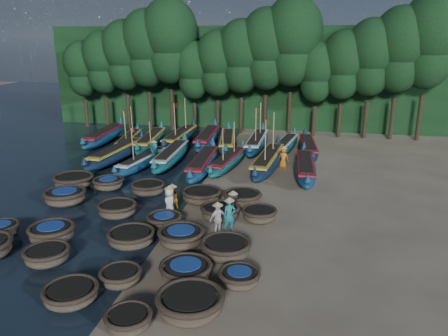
% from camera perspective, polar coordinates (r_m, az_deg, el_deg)
% --- Properties ---
extents(ground, '(120.00, 120.00, 0.00)m').
position_cam_1_polar(ground, '(23.87, -5.46, -5.50)').
color(ground, gray).
rests_on(ground, ground).
extents(foliage_wall, '(40.00, 3.00, 10.00)m').
position_cam_1_polar(foliage_wall, '(45.28, 2.83, 11.72)').
color(foliage_wall, black).
rests_on(foliage_wall, ground).
extents(coracle_2, '(2.13, 2.13, 0.64)m').
position_cam_1_polar(coracle_2, '(16.86, -19.39, -15.23)').
color(coracle_2, brown).
rests_on(coracle_2, ground).
extents(coracle_3, '(1.82, 1.82, 0.63)m').
position_cam_1_polar(coracle_3, '(15.08, -12.37, -18.80)').
color(coracle_3, brown).
rests_on(coracle_3, ground).
extents(coracle_4, '(2.55, 2.55, 0.85)m').
position_cam_1_polar(coracle_4, '(15.32, -4.46, -17.24)').
color(coracle_4, brown).
rests_on(coracle_4, ground).
extents(coracle_6, '(2.20, 2.20, 0.72)m').
position_cam_1_polar(coracle_6, '(19.72, -22.13, -10.49)').
color(coracle_6, brown).
rests_on(coracle_6, ground).
extents(coracle_7, '(1.86, 1.86, 0.63)m').
position_cam_1_polar(coracle_7, '(17.42, -13.36, -13.59)').
color(coracle_7, brown).
rests_on(coracle_7, ground).
extents(coracle_8, '(2.09, 2.09, 0.69)m').
position_cam_1_polar(coracle_8, '(17.34, -5.00, -13.18)').
color(coracle_8, brown).
rests_on(coracle_8, ground).
extents(coracle_9, '(1.77, 1.77, 0.64)m').
position_cam_1_polar(coracle_9, '(16.92, 2.02, -14.06)').
color(coracle_9, brown).
rests_on(coracle_9, ground).
extents(coracle_10, '(2.01, 2.01, 0.64)m').
position_cam_1_polar(coracle_10, '(23.17, -27.12, -7.12)').
color(coracle_10, brown).
rests_on(coracle_10, ground).
extents(coracle_11, '(2.46, 2.46, 0.82)m').
position_cam_1_polar(coracle_11, '(21.57, -21.59, -7.85)').
color(coracle_11, brown).
rests_on(coracle_11, ground).
extents(coracle_12, '(2.16, 2.16, 0.72)m').
position_cam_1_polar(coracle_12, '(20.24, -12.01, -8.83)').
color(coracle_12, brown).
rests_on(coracle_12, ground).
extents(coracle_13, '(2.34, 2.34, 0.81)m').
position_cam_1_polar(coracle_13, '(19.81, -5.61, -8.90)').
color(coracle_13, brown).
rests_on(coracle_13, ground).
extents(coracle_14, '(2.53, 2.53, 0.79)m').
position_cam_1_polar(coracle_14, '(18.76, 0.23, -10.43)').
color(coracle_14, brown).
rests_on(coracle_14, ground).
extents(coracle_15, '(2.84, 2.84, 0.85)m').
position_cam_1_polar(coracle_15, '(25.90, -20.05, -3.51)').
color(coracle_15, brown).
rests_on(coracle_15, ground).
extents(coracle_16, '(2.45, 2.45, 0.78)m').
position_cam_1_polar(coracle_16, '(23.40, -13.79, -5.24)').
color(coracle_16, brown).
rests_on(coracle_16, ground).
extents(coracle_17, '(1.91, 1.91, 0.70)m').
position_cam_1_polar(coracle_17, '(21.69, -7.82, -6.80)').
color(coracle_17, brown).
rests_on(coracle_17, ground).
extents(coracle_18, '(2.41, 2.41, 0.81)m').
position_cam_1_polar(coracle_18, '(22.32, -0.55, -5.78)').
color(coracle_18, brown).
rests_on(coracle_18, ground).
extents(coracle_19, '(2.17, 2.17, 0.72)m').
position_cam_1_polar(coracle_19, '(22.25, 4.63, -6.06)').
color(coracle_19, brown).
rests_on(coracle_19, ground).
extents(coracle_20, '(2.94, 2.94, 0.82)m').
position_cam_1_polar(coracle_20, '(28.57, -19.04, -1.57)').
color(coracle_20, brown).
rests_on(coracle_20, ground).
extents(coracle_21, '(2.17, 2.17, 0.74)m').
position_cam_1_polar(coracle_21, '(27.59, -14.86, -1.93)').
color(coracle_21, brown).
rests_on(coracle_21, ground).
extents(coracle_22, '(2.03, 2.03, 0.76)m').
position_cam_1_polar(coracle_22, '(26.21, -9.88, -2.59)').
color(coracle_22, brown).
rests_on(coracle_22, ground).
extents(coracle_23, '(2.29, 2.29, 0.79)m').
position_cam_1_polar(coracle_23, '(24.65, -2.94, -3.59)').
color(coracle_23, brown).
rests_on(coracle_23, ground).
extents(coracle_24, '(2.24, 2.24, 0.80)m').
position_cam_1_polar(coracle_24, '(24.23, 2.39, -3.94)').
color(coracle_24, brown).
rests_on(coracle_24, ground).
extents(long_boat_2, '(2.31, 8.93, 1.58)m').
position_cam_1_polar(long_boat_2, '(33.82, -13.82, 1.90)').
color(long_boat_2, '#0E1E35').
rests_on(long_boat_2, ground).
extents(long_boat_3, '(2.42, 7.41, 3.18)m').
position_cam_1_polar(long_boat_3, '(31.63, -10.55, 0.90)').
color(long_boat_3, navy).
rests_on(long_boat_3, ground).
extents(long_boat_4, '(1.78, 8.64, 1.52)m').
position_cam_1_polar(long_boat_4, '(32.49, -6.91, 1.63)').
color(long_boat_4, '#11605F').
rests_on(long_boat_4, ground).
extents(long_boat_5, '(1.83, 8.55, 1.51)m').
position_cam_1_polar(long_boat_5, '(30.38, -2.79, 0.64)').
color(long_boat_5, navy).
rests_on(long_boat_5, ground).
extents(long_boat_6, '(2.36, 7.42, 3.18)m').
position_cam_1_polar(long_boat_6, '(31.03, 0.54, 0.88)').
color(long_boat_6, '#11605F').
rests_on(long_boat_6, ground).
extents(long_boat_7, '(2.41, 9.08, 3.87)m').
position_cam_1_polar(long_boat_7, '(30.85, 5.74, 0.91)').
color(long_boat_7, '#0E1E35').
rests_on(long_boat_7, ground).
extents(long_boat_8, '(1.81, 8.27, 1.46)m').
position_cam_1_polar(long_boat_8, '(29.85, 10.57, 0.04)').
color(long_boat_8, navy).
rests_on(long_boat_8, ground).
extents(long_boat_9, '(2.06, 8.91, 1.57)m').
position_cam_1_polar(long_boat_9, '(40.05, -15.37, 4.08)').
color(long_boat_9, navy).
rests_on(long_boat_9, ground).
extents(long_boat_10, '(2.61, 7.62, 3.28)m').
position_cam_1_polar(long_boat_10, '(38.12, -12.32, 3.55)').
color(long_boat_10, navy).
rests_on(long_boat_10, ground).
extents(long_boat_11, '(2.43, 8.72, 1.54)m').
position_cam_1_polar(long_boat_11, '(37.44, -9.53, 3.57)').
color(long_boat_11, '#11605F').
rests_on(long_boat_11, ground).
extents(long_boat_12, '(1.76, 9.00, 3.82)m').
position_cam_1_polar(long_boat_12, '(38.21, -5.74, 4.02)').
color(long_boat_12, '#0E1E35').
rests_on(long_boat_12, ground).
extents(long_boat_13, '(2.02, 9.01, 1.59)m').
position_cam_1_polar(long_boat_13, '(37.78, -2.18, 3.94)').
color(long_boat_13, navy).
rests_on(long_boat_13, ground).
extents(long_boat_14, '(2.74, 8.46, 1.50)m').
position_cam_1_polar(long_boat_14, '(36.61, 0.42, 3.48)').
color(long_boat_14, '#11605F').
rests_on(long_boat_14, ground).
extents(long_boat_15, '(1.65, 8.73, 3.71)m').
position_cam_1_polar(long_boat_15, '(36.39, 4.30, 3.37)').
color(long_boat_15, navy).
rests_on(long_boat_15, ground).
extents(long_boat_16, '(2.59, 7.69, 1.37)m').
position_cam_1_polar(long_boat_16, '(35.77, 7.97, 2.91)').
color(long_boat_16, '#11605F').
rests_on(long_boat_16, ground).
extents(long_boat_17, '(2.10, 8.04, 1.42)m').
position_cam_1_polar(long_boat_17, '(35.43, 10.94, 2.66)').
color(long_boat_17, '#0E1E35').
rests_on(long_boat_17, ground).
extents(fisherman_0, '(0.80, 0.96, 1.89)m').
position_cam_1_polar(fisherman_0, '(22.61, -7.13, -4.40)').
color(fisherman_0, silver).
rests_on(fisherman_0, ground).
extents(fisherman_1, '(0.72, 0.65, 1.86)m').
position_cam_1_polar(fisherman_1, '(20.95, 0.71, -5.95)').
color(fisherman_1, '#1A6C6F').
rests_on(fisherman_1, ground).
extents(fisherman_2, '(0.92, 0.89, 1.69)m').
position_cam_1_polar(fisherman_2, '(23.42, -6.74, -3.87)').
color(fisherman_2, '#B76C18').
rests_on(fisherman_2, ground).
extents(fisherman_3, '(0.99, 1.13, 1.72)m').
position_cam_1_polar(fisherman_3, '(22.20, 1.17, -4.95)').
color(fisherman_3, black).
rests_on(fisherman_3, ground).
extents(fisherman_4, '(0.90, 0.93, 1.75)m').
position_cam_1_polar(fisherman_4, '(20.67, -0.82, -6.52)').
color(fisherman_4, silver).
rests_on(fisherman_4, ground).
extents(fisherman_5, '(0.74, 1.72, 1.99)m').
position_cam_1_polar(fisherman_5, '(32.05, -9.09, 1.97)').
color(fisherman_5, '#1A6C6F').
rests_on(fisherman_5, ground).
extents(fisherman_6, '(0.85, 0.68, 1.70)m').
position_cam_1_polar(fisherman_6, '(31.30, 7.77, 1.47)').
color(fisherman_6, '#B76C18').
rests_on(fisherman_6, ground).
extents(tree_0, '(3.68, 3.68, 8.68)m').
position_cam_1_polar(tree_0, '(46.94, -18.01, 12.31)').
color(tree_0, black).
rests_on(tree_0, ground).
extents(tree_1, '(4.09, 4.09, 9.65)m').
position_cam_1_polar(tree_1, '(45.85, -15.50, 13.28)').
color(tree_1, black).
rests_on(tree_1, ground).
extents(tree_2, '(4.51, 4.51, 10.63)m').
position_cam_1_polar(tree_2, '(44.86, -12.85, 14.26)').
color(tree_2, black).
rests_on(tree_2, ground).
extents(tree_3, '(4.92, 4.92, 11.60)m').
position_cam_1_polar(tree_3, '(43.97, -10.05, 15.26)').
color(tree_3, black).
rests_on(tree_3, ground).
extents(tree_4, '(5.34, 5.34, 12.58)m').
position_cam_1_polar(tree_4, '(43.21, -7.13, 16.25)').
color(tree_4, black).
rests_on(tree_4, ground).
extents(tree_5, '(3.68, 3.68, 8.68)m').
position_cam_1_polar(tree_5, '(42.67, -3.98, 12.70)').
color(tree_5, black).
rests_on(tree_5, ground).
extents(tree_6, '(4.09, 4.09, 9.65)m').
position_cam_1_polar(tree_6, '(42.10, -0.88, 13.60)').
color(tree_6, black).
rests_on(tree_6, ground).
extents(tree_7, '(4.51, 4.51, 10.63)m').
position_cam_1_polar(tree_7, '(41.66, 2.31, 14.48)').
color(tree_7, black).
rests_on(tree_7, ground).
extents(tree_8, '(4.92, 4.92, 11.60)m').
position_cam_1_polar(tree_8, '(41.35, 5.59, 15.34)').
color(tree_8, black).
rests_on(tree_8, ground).
extents(tree_9, '(5.34, 5.34, 12.58)m').
position_cam_1_polar(tree_9, '(41.18, 8.94, 16.15)').
color(tree_9, black).
rests_on(tree_9, ground).
extents(tree_10, '(3.68, 3.68, 8.68)m').
position_cam_1_polar(tree_10, '(41.26, 12.03, 12.23)').
color(tree_10, black).
rests_on(tree_10, ground).
extents(tree_11, '(4.09, 4.09, 9.65)m').
position_cam_1_polar(tree_11, '(41.32, 15.35, 12.96)').
color(tree_11, black).
rests_on(tree_11, ground).
extents(tree_12, '(4.51, 4.51, 10.63)m').
position_cam_1_polar(tree_12, '(41.51, 18.68, 13.63)').
color(tree_12, black).
rests_on(tree_12, ground).
extents(tree_13, '(4.92, 4.92, 11.60)m').
position_cam_1_polar(tree_13, '(41.84, 21.98, 14.26)').
color(tree_13, black).
rests_on(tree_13, ground).
extents(tree_14, '(5.34, 5.34, 12.58)m').
position_cam_1_polar(tree_14, '(42.30, 25.24, 14.82)').
color(tree_14, black).
rests_on(tree_14, ground).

